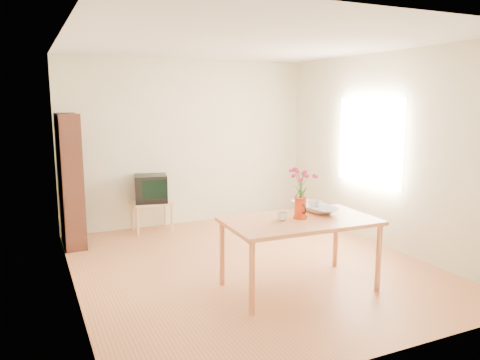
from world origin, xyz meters
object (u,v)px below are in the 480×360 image
bowl (315,192)px  mug (282,216)px  table (300,226)px  pitcher (300,209)px  television (151,188)px

bowl → mug: bearing=-158.7°
bowl → table: bearing=-144.7°
pitcher → television: 2.91m
pitcher → television: pitcher is taller
table → pitcher: 0.18m
bowl → television: 2.85m
table → bowl: bearing=37.2°
pitcher → mug: (-0.22, -0.00, -0.06)m
table → mug: 0.23m
pitcher → mug: bearing=-172.3°
mug → bowl: bearing=-164.9°
pitcher → mug: 0.23m
table → bowl: size_ratio=3.57×
bowl → television: size_ratio=0.82×
table → television: size_ratio=2.94×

